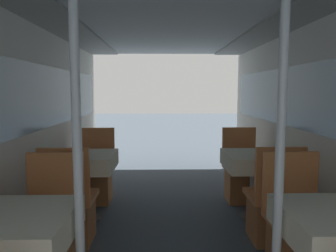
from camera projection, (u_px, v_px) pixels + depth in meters
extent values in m
cube|color=silver|center=(21.00, 135.00, 3.01)|extent=(0.05, 6.52, 2.13)
cube|color=#7A9EB7|center=(21.00, 98.00, 2.97)|extent=(0.03, 6.00, 0.69)
cube|color=silver|center=(321.00, 134.00, 3.07)|extent=(0.05, 6.52, 2.13)
cube|color=#7A9EB7|center=(321.00, 98.00, 3.04)|extent=(0.03, 6.00, 0.69)
cube|color=silver|center=(172.00, 11.00, 2.92)|extent=(2.79, 6.52, 0.04)
cube|color=#999993|center=(44.00, 14.00, 2.90)|extent=(0.50, 6.26, 0.03)
cube|color=#999993|center=(299.00, 15.00, 2.95)|extent=(0.50, 6.26, 0.03)
cube|color=#93704C|center=(12.00, 216.00, 1.90)|extent=(0.64, 0.64, 0.02)
cube|color=beige|center=(13.00, 228.00, 1.91)|extent=(0.68, 0.68, 0.18)
cube|color=#D17A42|center=(48.00, 225.00, 2.51)|extent=(0.46, 0.46, 0.05)
cube|color=#D17A42|center=(56.00, 182.00, 2.69)|extent=(0.46, 0.04, 0.50)
cylinder|color=silver|center=(78.00, 161.00, 1.88)|extent=(0.06, 0.06, 2.13)
cylinder|color=#4C4C51|center=(86.00, 218.00, 3.77)|extent=(0.33, 0.33, 0.01)
cylinder|color=#B7B7BC|center=(85.00, 187.00, 3.74)|extent=(0.10, 0.10, 0.72)
cube|color=#93704C|center=(84.00, 155.00, 3.70)|extent=(0.64, 0.64, 0.02)
cube|color=beige|center=(84.00, 162.00, 3.70)|extent=(0.68, 0.68, 0.18)
cube|color=#9C5B31|center=(72.00, 221.00, 3.17)|extent=(0.39, 0.39, 0.42)
cube|color=#D17A42|center=(71.00, 198.00, 3.15)|extent=(0.46, 0.46, 0.05)
cube|color=#D17A42|center=(64.00, 176.00, 2.91)|extent=(0.46, 0.04, 0.50)
cube|color=#9C5B31|center=(96.00, 186.00, 4.33)|extent=(0.39, 0.39, 0.42)
cube|color=#D17A42|center=(95.00, 169.00, 4.31)|extent=(0.46, 0.46, 0.05)
cube|color=#D17A42|center=(98.00, 146.00, 4.49)|extent=(0.46, 0.04, 0.50)
cube|color=#9C5B31|center=(298.00, 251.00, 2.58)|extent=(0.39, 0.39, 0.42)
cube|color=#D17A42|center=(299.00, 222.00, 2.56)|extent=(0.46, 0.46, 0.05)
cube|color=#D17A42|center=(290.00, 181.00, 2.74)|extent=(0.46, 0.04, 0.50)
cylinder|color=silver|center=(280.00, 160.00, 1.90)|extent=(0.06, 0.06, 2.13)
cylinder|color=#4C4C51|center=(253.00, 217.00, 3.82)|extent=(0.33, 0.33, 0.01)
cylinder|color=#B7B7BC|center=(254.00, 186.00, 3.78)|extent=(0.10, 0.10, 0.72)
cube|color=#93704C|center=(255.00, 154.00, 3.74)|extent=(0.64, 0.64, 0.02)
cube|color=beige|center=(255.00, 161.00, 3.75)|extent=(0.68, 0.68, 0.18)
cube|color=#9C5B31|center=(271.00, 219.00, 3.22)|extent=(0.39, 0.39, 0.42)
cube|color=#D17A42|center=(272.00, 196.00, 3.19)|extent=(0.46, 0.46, 0.05)
cube|color=#D17A42|center=(280.00, 174.00, 2.95)|extent=(0.46, 0.04, 0.50)
cube|color=#9C5B31|center=(242.00, 185.00, 4.38)|extent=(0.39, 0.39, 0.42)
cube|color=#D17A42|center=(242.00, 168.00, 4.35)|extent=(0.46, 0.46, 0.05)
cube|color=#D17A42|center=(239.00, 145.00, 4.53)|extent=(0.46, 0.04, 0.50)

